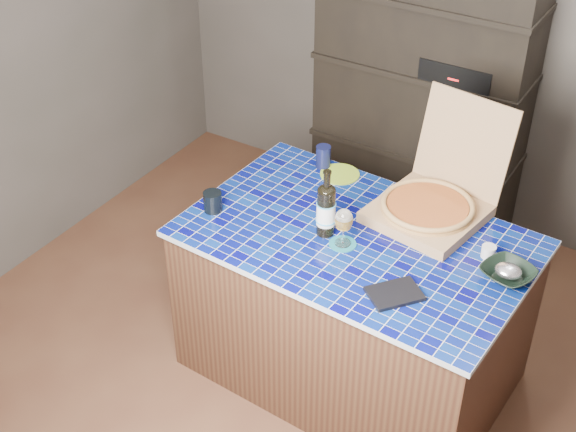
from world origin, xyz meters
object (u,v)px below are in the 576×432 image
Objects in this scene: mead_bottle at (326,209)px; wine_glass at (344,221)px; bowl at (508,274)px; pizza_box at (431,203)px; dvd_case at (395,294)px; kitchen_island at (353,306)px.

wine_glass is (0.11, -0.03, -0.00)m from mead_bottle.
bowl is at bearing 8.63° from mead_bottle.
dvd_case is (0.10, -0.59, -0.06)m from pizza_box.
pizza_box is 0.51m from mead_bottle.
kitchen_island is at bearing 22.62° from mead_bottle.
bowl is (0.66, 0.07, 0.44)m from kitchen_island.
dvd_case reaches higher than kitchen_island.
pizza_box reaches higher than bowl.
kitchen_island is at bearing -114.70° from pizza_box.
wine_glass is 0.85× the size of bowl.
bowl is (0.69, 0.15, -0.10)m from wine_glass.
pizza_box is 2.95× the size of dvd_case.
pizza_box is at bearing 151.23° from bowl.
bowl is (0.45, -0.25, -0.04)m from pizza_box.
kitchen_island is at bearing 177.17° from dvd_case.
bowl is (0.35, 0.34, 0.02)m from dvd_case.
wine_glass is at bearing -103.41° from kitchen_island.
bowl is (0.79, 0.12, -0.10)m from mead_bottle.
bowl reaches higher than dvd_case.
mead_bottle reaches higher than bowl.
mead_bottle is (-0.34, -0.37, 0.06)m from pizza_box.
kitchen_island is 2.52× the size of pizza_box.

